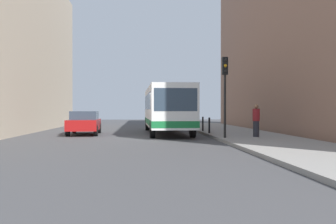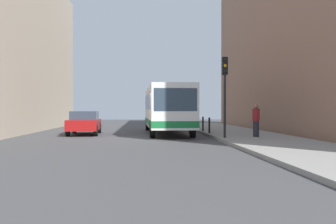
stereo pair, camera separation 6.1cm
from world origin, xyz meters
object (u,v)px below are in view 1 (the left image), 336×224
at_px(bus, 166,107).
at_px(bollard_near, 209,125).
at_px(car_beside_bus, 85,122).
at_px(pedestrian_near_signal, 256,121).
at_px(traffic_light, 225,82).
at_px(bollard_mid, 203,124).

height_order(bus, bollard_near, bus).
xyz_separation_m(car_beside_bus, pedestrian_near_signal, (9.60, -4.74, 0.22)).
height_order(bus, pedestrian_near_signal, bus).
relative_size(bus, pedestrian_near_signal, 6.49).
xyz_separation_m(bus, car_beside_bus, (-5.24, -0.86, -0.94)).
relative_size(car_beside_bus, pedestrian_near_signal, 2.62).
bearing_deg(traffic_light, bus, 112.77).
relative_size(bus, bollard_near, 11.65).
bearing_deg(bollard_near, bollard_mid, 90.00).
distance_m(bollard_near, bollard_mid, 2.45).
distance_m(bus, bollard_mid, 2.72).
xyz_separation_m(bollard_near, pedestrian_near_signal, (1.88, -3.36, 0.38)).
distance_m(bollard_near, pedestrian_near_signal, 3.87).
height_order(car_beside_bus, pedestrian_near_signal, pedestrian_near_signal).
distance_m(traffic_light, pedestrian_near_signal, 2.74).
height_order(traffic_light, bollard_mid, traffic_light).
height_order(car_beside_bus, bollard_near, car_beside_bus).
bearing_deg(car_beside_bus, bollard_near, 167.46).
bearing_deg(bollard_mid, bollard_near, -90.00).
height_order(car_beside_bus, bollard_mid, car_beside_bus).
bearing_deg(bollard_near, bus, 137.96).
relative_size(bus, bollard_mid, 11.65).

